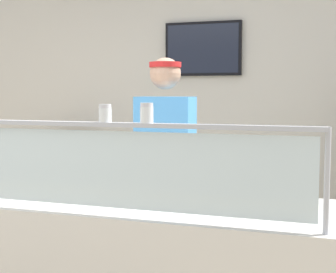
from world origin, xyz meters
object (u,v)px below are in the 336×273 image
(parmesan_shaker, at_px, (105,114))
(pizza_box_stack, at_px, (53,143))
(pizza_tray, at_px, (110,193))
(worker_figure, at_px, (166,170))
(pizza_server, at_px, (111,190))
(pepper_flake_shaker, at_px, (147,114))

(parmesan_shaker, height_order, pizza_box_stack, parmesan_shaker)
(pizza_tray, relative_size, worker_figure, 0.29)
(pizza_server, distance_m, pepper_flake_shaker, 0.70)
(pepper_flake_shaker, bearing_deg, pizza_box_stack, 130.33)
(pizza_server, height_order, worker_figure, worker_figure)
(pizza_tray, xyz_separation_m, pepper_flake_shaker, (0.39, -0.42, 0.46))
(pizza_box_stack, bearing_deg, pepper_flake_shaker, -49.67)
(pizza_tray, xyz_separation_m, pizza_box_stack, (-1.41, 1.71, 0.07))
(pizza_box_stack, bearing_deg, pizza_server, -50.31)
(pizza_server, xyz_separation_m, pizza_box_stack, (-1.43, 1.73, 0.05))
(pizza_tray, height_order, pepper_flake_shaker, pepper_flake_shaker)
(pizza_tray, height_order, pizza_server, pizza_server)
(parmesan_shaker, relative_size, pepper_flake_shaker, 0.92)
(pepper_flake_shaker, bearing_deg, pizza_tray, 132.90)
(parmesan_shaker, bearing_deg, pizza_box_stack, 126.91)
(pizza_server, relative_size, pizza_box_stack, 0.56)
(pizza_server, height_order, pepper_flake_shaker, pepper_flake_shaker)
(pizza_server, distance_m, pizza_box_stack, 2.24)
(pizza_server, xyz_separation_m, parmesan_shaker, (0.16, -0.40, 0.44))
(pizza_server, bearing_deg, parmesan_shaker, -64.69)
(pizza_tray, bearing_deg, pizza_box_stack, 129.67)
(pizza_box_stack, bearing_deg, worker_figure, -34.66)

